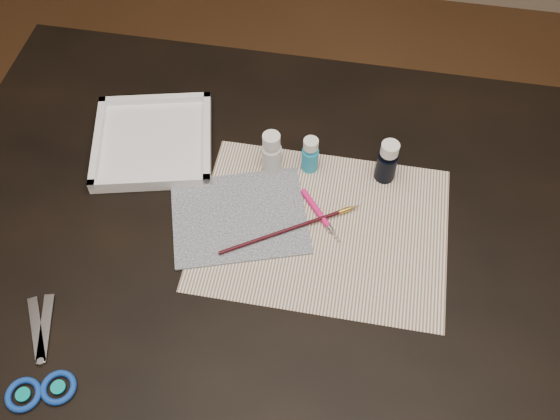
% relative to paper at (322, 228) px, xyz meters
% --- Properties ---
extents(ground, '(3.50, 3.50, 0.02)m').
position_rel_paper_xyz_m(ground, '(-0.07, -0.01, -0.76)').
color(ground, '#422614').
rests_on(ground, ground).
extents(table, '(1.30, 0.90, 0.75)m').
position_rel_paper_xyz_m(table, '(-0.07, -0.01, -0.38)').
color(table, black).
rests_on(table, ground).
extents(paper, '(0.44, 0.34, 0.00)m').
position_rel_paper_xyz_m(paper, '(0.00, 0.00, 0.00)').
color(paper, white).
rests_on(paper, table).
extents(canvas, '(0.29, 0.26, 0.00)m').
position_rel_paper_xyz_m(canvas, '(-0.15, -0.00, 0.00)').
color(canvas, black).
rests_on(canvas, paper).
extents(paint_bottle_white, '(0.05, 0.05, 0.09)m').
position_rel_paper_xyz_m(paint_bottle_white, '(-0.11, 0.12, 0.05)').
color(paint_bottle_white, silver).
rests_on(paint_bottle_white, table).
extents(paint_bottle_cyan, '(0.04, 0.04, 0.08)m').
position_rel_paper_xyz_m(paint_bottle_cyan, '(-0.04, 0.13, 0.04)').
color(paint_bottle_cyan, '#2296BF').
rests_on(paint_bottle_cyan, table).
extents(paint_bottle_navy, '(0.05, 0.05, 0.09)m').
position_rel_paper_xyz_m(paint_bottle_navy, '(0.10, 0.14, 0.05)').
color(paint_bottle_navy, black).
rests_on(paint_bottle_navy, table).
extents(paintbrush, '(0.24, 0.15, 0.01)m').
position_rel_paper_xyz_m(paintbrush, '(-0.05, -0.02, 0.01)').
color(paintbrush, black).
rests_on(paintbrush, canvas).
extents(craft_knife, '(0.09, 0.11, 0.01)m').
position_rel_paper_xyz_m(craft_knife, '(-0.00, 0.02, 0.01)').
color(craft_knife, '#EF1671').
rests_on(craft_knife, paper).
extents(scissors, '(0.20, 0.24, 0.01)m').
position_rel_paper_xyz_m(scissors, '(-0.41, -0.31, 0.00)').
color(scissors, silver).
rests_on(scissors, table).
extents(palette_tray, '(0.27, 0.27, 0.03)m').
position_rel_paper_xyz_m(palette_tray, '(-0.35, 0.14, 0.01)').
color(palette_tray, white).
rests_on(palette_tray, table).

